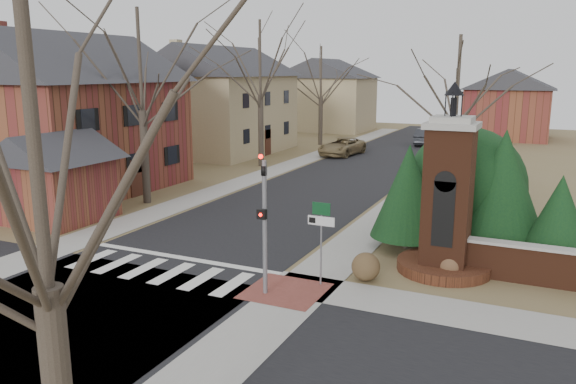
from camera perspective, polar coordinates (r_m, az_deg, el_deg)
The scene contains 29 objects.
ground at distance 19.59m, azimuth -14.54°, elevation -8.53°, with size 120.00×120.00×0.00m, color brown.
main_street at distance 38.54m, azimuth 6.53°, elevation 1.96°, with size 8.00×70.00×0.01m, color black.
cross_street at distance 17.56m, azimuth -20.83°, elevation -11.41°, with size 120.00×8.00×0.01m, color black.
crosswalk_zone at distance 20.17m, azimuth -13.09°, elevation -7.81°, with size 8.00×2.20×0.02m, color silver.
stop_bar at distance 21.29m, azimuth -10.61°, elevation -6.62°, with size 8.00×0.35×0.02m, color silver.
sidewalk_right_main at distance 37.26m, azimuth 14.14°, elevation 1.33°, with size 2.00×60.00×0.02m, color gray.
sidewalk_left at distance 40.44m, azimuth -0.48°, elevation 2.53°, with size 2.00×60.00×0.02m, color gray.
curb_apron at distance 17.94m, azimuth -0.28°, elevation -10.04°, with size 2.40×2.40×0.02m, color brown.
traffic_signal_pole at distance 16.97m, azimuth -2.43°, elevation -2.19°, with size 0.28×0.41×4.50m.
sign_post at distance 17.87m, azimuth 3.37°, elevation -3.58°, with size 0.90×0.07×2.75m.
brick_gate_monument at distance 19.79m, azimuth 15.85°, elevation -1.82°, with size 3.20×3.20×6.47m.
house_brick_left at distance 34.64m, azimuth -21.30°, elevation 7.84°, with size 9.80×11.80×9.42m.
house_stucco_left at distance 48.28m, azimuth -6.96°, elevation 9.49°, with size 9.80×12.80×9.28m.
garage_left at distance 27.91m, azimuth -22.56°, elevation 1.85°, with size 4.80×4.80×4.29m.
house_distant_left at distance 66.51m, azimuth 3.86°, elevation 9.98°, with size 10.80×8.80×8.53m.
house_distant_right at distance 62.23m, azimuth 21.50°, elevation 8.46°, with size 8.80×8.80×7.30m.
evergreen_near at distance 22.01m, azimuth 12.10°, elevation 0.12°, with size 2.80×2.80×4.10m.
evergreen_mid at distance 22.67m, azimuth 20.97°, elevation 0.70°, with size 3.40×3.40×4.70m.
evergreen_far at distance 21.80m, azimuth 25.87°, elevation -2.05°, with size 2.40×2.40×3.30m.
evergreen_mass at distance 24.11m, azimuth 17.62°, elevation 1.10°, with size 4.80×4.80×4.80m, color black.
bare_tree_0 at distance 29.78m, azimuth -14.87°, elevation 13.53°, with size 8.05×8.05×11.15m.
bare_tree_1 at distance 40.69m, azimuth -2.86°, elevation 13.92°, with size 8.40×8.40×11.64m.
bare_tree_2 at distance 52.71m, azimuth 3.39°, elevation 12.42°, with size 7.35×7.35×10.19m.
bare_tree_3 at distance 30.35m, azimuth 16.94°, elevation 11.47°, with size 7.00×7.00×9.70m.
bare_tree_4 at distance 7.73m, azimuth -24.68°, elevation 7.79°, with size 6.65×6.65×9.21m.
pickup_truck at distance 46.49m, azimuth 5.49°, elevation 4.63°, with size 2.39×5.19×1.44m, color olive.
distant_car at distance 54.33m, azimuth 13.88°, elevation 5.47°, with size 1.63×4.69×1.54m, color #2C2E32.
dry_shrub_left at distance 18.86m, azimuth 7.91°, elevation -7.53°, with size 0.95×0.95×0.95m, color brown.
dry_shrub_right at distance 19.78m, azimuth 16.19°, elevation -7.18°, with size 0.80×0.80×0.80m, color brown.
Camera 1 is at (11.86, -14.03, 6.80)m, focal length 35.00 mm.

